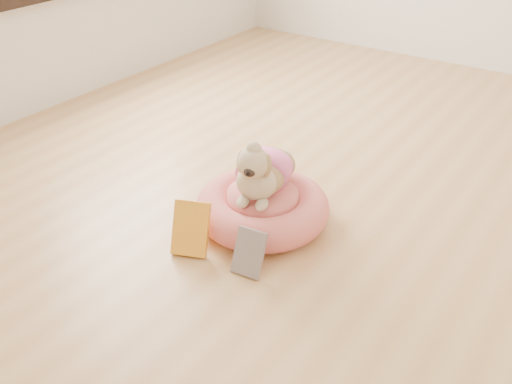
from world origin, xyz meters
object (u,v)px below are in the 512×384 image
Objects in this scene: pet_bed at (263,208)px; book_white at (249,253)px; dog at (262,161)px; book_yellow at (191,228)px.

book_white reaches higher than pet_bed.
pet_bed is 0.34m from book_white.
dog reaches higher than pet_bed.
book_yellow is (-0.12, -0.33, 0.03)m from pet_bed.
pet_bed is at bearing 109.05° from book_white.
pet_bed is 2.63× the size of book_yellow.
dog is at bearing 156.69° from pet_bed.
pet_bed is 1.45× the size of dog.
book_yellow is 1.21× the size of book_white.
book_yellow reaches higher than pet_bed.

